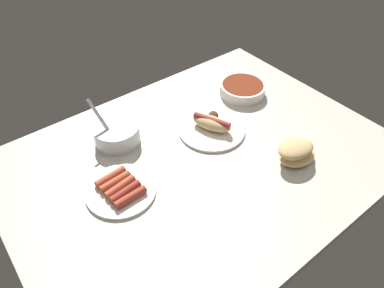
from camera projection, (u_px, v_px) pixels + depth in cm
name	position (u px, v px, depth cm)	size (l,w,h in cm)	color
ground_plane	(200.00, 160.00, 117.10)	(120.00, 90.00, 3.00)	beige
bread_stack	(296.00, 152.00, 112.46)	(14.40, 11.01, 7.20)	#E5C689
plate_hotdog_assembled	(212.00, 126.00, 124.59)	(23.26, 23.26, 5.61)	white
plate_sausages	(121.00, 189.00, 104.77)	(20.78, 20.78, 3.34)	white
bowl_chili	(242.00, 88.00, 140.35)	(17.68, 17.68, 4.33)	white
bowl_coleslaw	(117.00, 133.00, 119.29)	(15.26, 15.26, 16.07)	silver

